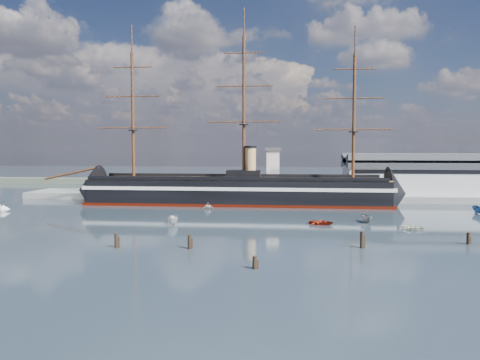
# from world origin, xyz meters

# --- Properties ---
(ground) EXTENTS (600.00, 600.00, 0.00)m
(ground) POSITION_xyz_m (0.00, 40.00, 0.00)
(ground) COLOR #1C2830
(ground) RESTS_ON ground
(quay) EXTENTS (180.00, 18.00, 2.00)m
(quay) POSITION_xyz_m (10.00, 76.00, 0.00)
(quay) COLOR slate
(quay) RESTS_ON ground
(warehouse) EXTENTS (63.00, 21.00, 11.60)m
(warehouse) POSITION_xyz_m (58.00, 80.00, 7.98)
(warehouse) COLOR #B7BABC
(warehouse) RESTS_ON ground
(quay_tower) EXTENTS (5.00, 5.00, 15.00)m
(quay_tower) POSITION_xyz_m (3.00, 73.00, 9.75)
(quay_tower) COLOR silver
(quay_tower) RESTS_ON ground
(warship) EXTENTS (112.90, 16.54, 53.94)m
(warship) POSITION_xyz_m (-8.93, 60.00, 4.04)
(warship) COLOR black
(warship) RESTS_ON ground
(motorboat_a) EXTENTS (6.35, 2.93, 2.46)m
(motorboat_a) POSITION_xyz_m (-16.77, 20.72, 0.00)
(motorboat_a) COLOR silver
(motorboat_a) RESTS_ON ground
(motorboat_b) EXTENTS (2.17, 3.59, 1.57)m
(motorboat_b) POSITION_xyz_m (15.64, 24.58, 0.00)
(motorboat_b) COLOR maroon
(motorboat_b) RESTS_ON ground
(motorboat_c) EXTENTS (5.74, 3.03, 2.18)m
(motorboat_c) POSITION_xyz_m (26.07, 28.54, 0.00)
(motorboat_c) COLOR gray
(motorboat_c) RESTS_ON ground
(motorboat_d) EXTENTS (6.06, 4.48, 2.04)m
(motorboat_d) POSITION_xyz_m (-13.90, 48.00, 0.00)
(motorboat_d) COLOR silver
(motorboat_d) RESTS_ON ground
(motorboat_e) EXTENTS (2.54, 3.02, 1.34)m
(motorboat_e) POSITION_xyz_m (34.13, 20.13, 0.00)
(motorboat_e) COLOR #E8E9CB
(motorboat_e) RESTS_ON ground
(motorboat_f) EXTENTS (6.56, 2.88, 2.55)m
(motorboat_f) POSITION_xyz_m (56.78, 45.81, 0.00)
(motorboat_f) COLOR #274E7D
(motorboat_f) RESTS_ON ground
(piling_near_left) EXTENTS (0.64, 0.64, 3.10)m
(piling_near_left) POSITION_xyz_m (-20.31, -3.46, 0.00)
(piling_near_left) COLOR black
(piling_near_left) RESTS_ON ground
(piling_near_mid) EXTENTS (0.64, 0.64, 2.52)m
(piling_near_mid) POSITION_xyz_m (4.06, -14.81, 0.00)
(piling_near_mid) COLOR black
(piling_near_mid) RESTS_ON ground
(piling_near_right) EXTENTS (0.64, 0.64, 3.52)m
(piling_near_right) POSITION_xyz_m (20.94, 0.85, 0.00)
(piling_near_right) COLOR black
(piling_near_right) RESTS_ON ground
(piling_far_right) EXTENTS (0.64, 0.64, 2.78)m
(piling_far_right) POSITION_xyz_m (39.93, 6.06, 0.00)
(piling_far_right) COLOR black
(piling_far_right) RESTS_ON ground
(piling_extra) EXTENTS (0.64, 0.64, 3.08)m
(piling_extra) POSITION_xyz_m (-7.82, -2.96, 0.00)
(piling_extra) COLOR black
(piling_extra) RESTS_ON ground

